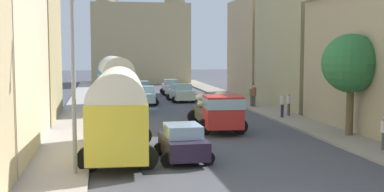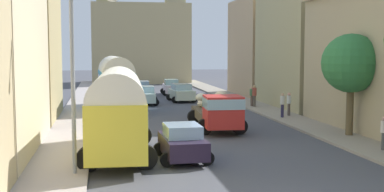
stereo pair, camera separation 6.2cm
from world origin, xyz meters
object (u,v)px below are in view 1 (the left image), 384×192
car_2 (183,142)px  pedestrian_0 (252,96)px  car_0 (181,93)px  pedestrian_1 (384,132)px  pedestrian_4 (254,95)px  car_1 (171,87)px  parked_bus_0 (118,109)px  car_3 (145,95)px  streetlamp_near (80,69)px  car_4 (142,89)px  parked_bus_1 (115,80)px  pedestrian_2 (282,104)px  cargo_truck_0 (217,110)px  pedestrian_3 (289,103)px

car_2 → pedestrian_0: bearing=64.6°
pedestrian_0 → car_0: bearing=130.2°
pedestrian_1 → pedestrian_4: pedestrian_4 is taller
car_1 → car_2: 31.73m
pedestrian_4 → parked_bus_0: bearing=-124.6°
parked_bus_0 → car_0: (6.51, 23.15, -1.35)m
car_3 → pedestrian_1: bearing=-67.9°
pedestrian_1 → pedestrian_4: (-0.62, 18.25, 0.10)m
streetlamp_near → car_4: bearing=81.4°
parked_bus_1 → car_0: 8.38m
pedestrian_2 → cargo_truck_0: bearing=-145.3°
cargo_truck_0 → streetlamp_near: size_ratio=1.08×
parked_bus_1 → car_1: (6.17, 12.56, -1.56)m
streetlamp_near → pedestrian_4: bearing=57.0°
car_0 → pedestrian_4: (5.10, -6.30, 0.27)m
pedestrian_3 → pedestrian_1: bearing=-90.6°
parked_bus_1 → cargo_truck_0: bearing=-63.2°
car_1 → car_2: bearing=-96.8°
car_0 → car_4: 6.08m
cargo_truck_0 → streetlamp_near: (-7.57, -9.72, 2.91)m
parked_bus_1 → car_2: parked_bus_1 is taller
parked_bus_0 → pedestrian_4: bearing=55.4°
pedestrian_0 → pedestrian_4: size_ratio=0.93×
car_1 → car_3: (-3.48, -8.99, -0.01)m
parked_bus_0 → parked_bus_1: 17.70m
pedestrian_1 → pedestrian_3: 12.45m
parked_bus_1 → pedestrian_4: size_ratio=4.41×
car_0 → pedestrian_1: 25.21m
cargo_truck_0 → pedestrian_0: bearing=63.3°
parked_bus_0 → car_1: 30.98m
pedestrian_1 → pedestrian_0: bearing=92.2°
pedestrian_1 → pedestrian_4: size_ratio=0.91×
parked_bus_0 → pedestrian_2: (11.56, 10.19, -1.11)m
cargo_truck_0 → pedestrian_3: 7.85m
cargo_truck_0 → car_4: (-2.79, 21.91, -0.38)m
parked_bus_1 → pedestrian_2: bearing=-33.8°
car_2 → car_4: (0.53, 29.54, 0.02)m
pedestrian_3 → car_2: bearing=-128.0°
parked_bus_1 → car_4: size_ratio=2.16×
car_1 → pedestrian_1: size_ratio=2.47×
car_0 → car_4: size_ratio=1.06×
car_4 → pedestrian_3: pedestrian_3 is taller
pedestrian_0 → car_2: bearing=-115.4°
pedestrian_1 → pedestrian_2: size_ratio=0.94×
parked_bus_1 → pedestrian_2: (11.21, -7.50, -1.31)m
pedestrian_0 → parked_bus_0: bearing=-123.8°
car_3 → pedestrian_3: 13.83m
pedestrian_0 → pedestrian_4: 0.39m
car_2 → pedestrian_0: pedestrian_0 is taller
pedestrian_2 → streetlamp_near: streetlamp_near is taller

